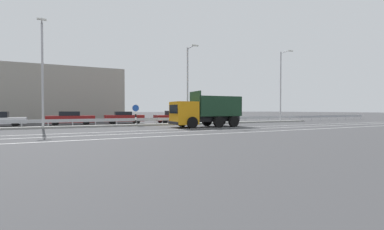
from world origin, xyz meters
The scene contains 15 objects.
ground_plane centered at (0.00, 0.00, 0.00)m, with size 320.00×320.00×0.00m, color #424244.
lane_strip_0 centered at (1.38, -4.43, 0.00)m, with size 70.69×0.16×0.01m, color silver.
lane_strip_1 centered at (1.38, -6.60, 0.00)m, with size 70.69×0.16×0.01m, color silver.
lane_strip_2 centered at (1.38, -9.14, 0.00)m, with size 70.69×0.16×0.01m, color silver.
median_island centered at (0.00, 1.81, 0.09)m, with size 38.88×1.10×0.18m, color gray.
median_guardrail centered at (0.00, 2.77, 0.57)m, with size 70.69×0.09×0.78m.
dump_truck centered at (0.50, -2.61, 1.26)m, with size 6.97×2.82×3.41m.
median_road_sign centered at (-4.45, 1.81, 1.15)m, with size 0.72×0.16×2.20m.
street_lamp_1 centered at (-12.70, 1.75, 5.13)m, with size 0.71×1.83×9.37m.
street_lamp_2 centered at (1.42, 1.63, 4.80)m, with size 0.70×2.21×8.64m.
street_lamp_3 centered at (15.55, 1.80, 5.25)m, with size 0.71×1.99×9.57m.
parked_car_3 centered at (-10.43, 5.81, 0.76)m, with size 4.71×1.99×1.49m.
parked_car_4 centered at (-4.76, 6.26, 0.75)m, with size 4.57×2.02×1.46m.
parked_car_5 centered at (1.32, 5.77, 0.77)m, with size 4.71×2.07×1.53m.
background_building_0 centered at (-14.04, 18.11, 3.73)m, with size 21.39×10.52×7.45m, color gray.
Camera 1 is at (-10.79, -24.35, 1.66)m, focal length 24.00 mm.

